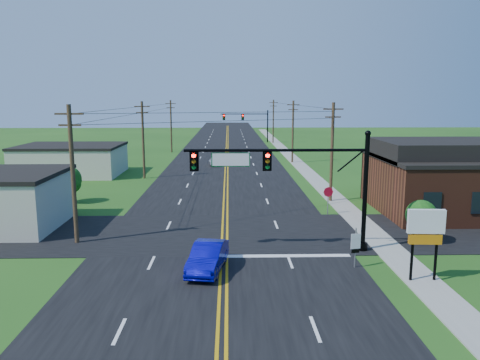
{
  "coord_description": "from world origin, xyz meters",
  "views": [
    {
      "loc": [
        0.48,
        -19.74,
        9.4
      ],
      "look_at": [
        1.2,
        10.0,
        4.15
      ],
      "focal_mm": 35.0,
      "sensor_mm": 36.0,
      "label": 1
    }
  ],
  "objects_px": {
    "stop_sign": "(328,195)",
    "blue_car": "(208,258)",
    "route_sign": "(356,245)",
    "signal_mast_main": "(293,176)",
    "signal_mast_far": "(247,121)"
  },
  "relations": [
    {
      "from": "stop_sign",
      "to": "blue_car",
      "type": "bearing_deg",
      "value": -135.36
    },
    {
      "from": "signal_mast_main",
      "to": "route_sign",
      "type": "xyz_separation_m",
      "value": [
        3.16,
        -3.01,
        -3.4
      ]
    },
    {
      "from": "signal_mast_far",
      "to": "stop_sign",
      "type": "relative_size",
      "value": 4.72
    },
    {
      "from": "signal_mast_main",
      "to": "stop_sign",
      "type": "distance_m",
      "value": 10.36
    },
    {
      "from": "blue_car",
      "to": "route_sign",
      "type": "xyz_separation_m",
      "value": [
        8.19,
        0.2,
        0.59
      ]
    },
    {
      "from": "signal_mast_main",
      "to": "signal_mast_far",
      "type": "xyz_separation_m",
      "value": [
        0.1,
        72.0,
        -0.2
      ]
    },
    {
      "from": "signal_mast_far",
      "to": "stop_sign",
      "type": "height_order",
      "value": "signal_mast_far"
    },
    {
      "from": "signal_mast_main",
      "to": "blue_car",
      "type": "height_order",
      "value": "signal_mast_main"
    },
    {
      "from": "route_sign",
      "to": "blue_car",
      "type": "bearing_deg",
      "value": 169.26
    },
    {
      "from": "stop_sign",
      "to": "signal_mast_far",
      "type": "bearing_deg",
      "value": 85.36
    },
    {
      "from": "signal_mast_main",
      "to": "signal_mast_far",
      "type": "bearing_deg",
      "value": 89.92
    },
    {
      "from": "blue_car",
      "to": "route_sign",
      "type": "distance_m",
      "value": 8.22
    },
    {
      "from": "blue_car",
      "to": "route_sign",
      "type": "bearing_deg",
      "value": 10.82
    },
    {
      "from": "signal_mast_main",
      "to": "stop_sign",
      "type": "xyz_separation_m",
      "value": [
        4.16,
        8.98,
        -3.08
      ]
    },
    {
      "from": "blue_car",
      "to": "stop_sign",
      "type": "distance_m",
      "value": 15.29
    }
  ]
}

